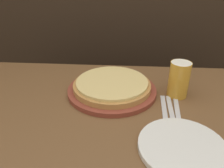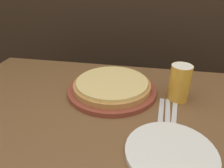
% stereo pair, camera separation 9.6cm
% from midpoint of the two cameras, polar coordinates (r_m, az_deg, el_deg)
% --- Properties ---
extents(pizza_on_board, '(0.39, 0.39, 0.06)m').
position_cam_midpoint_polar(pizza_on_board, '(0.96, -2.84, -0.84)').
color(pizza_on_board, brown).
rests_on(pizza_on_board, dining_table).
extents(beer_glass, '(0.09, 0.09, 0.15)m').
position_cam_midpoint_polar(beer_glass, '(0.94, 14.38, 1.45)').
color(beer_glass, gold).
rests_on(beer_glass, dining_table).
extents(dinner_plate, '(0.27, 0.27, 0.02)m').
position_cam_midpoint_polar(dinner_plate, '(0.71, 14.19, -15.92)').
color(dinner_plate, white).
rests_on(dinner_plate, dining_table).
extents(fork, '(0.03, 0.19, 0.00)m').
position_cam_midpoint_polar(fork, '(0.88, 10.41, -6.35)').
color(fork, silver).
rests_on(fork, dining_table).
extents(dinner_knife, '(0.03, 0.19, 0.00)m').
position_cam_midpoint_polar(dinner_knife, '(0.88, 12.04, -6.38)').
color(dinner_knife, silver).
rests_on(dinner_knife, dining_table).
extents(spoon, '(0.03, 0.16, 0.00)m').
position_cam_midpoint_polar(spoon, '(0.88, 13.65, -6.40)').
color(spoon, silver).
rests_on(spoon, dining_table).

